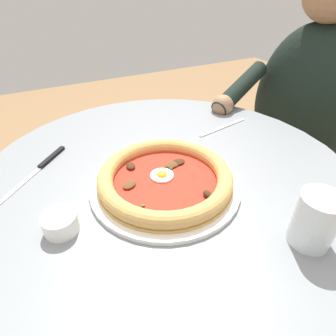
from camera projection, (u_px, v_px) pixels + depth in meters
ground_plane at (167, 328)px, 1.10m from camera, size 6.00×6.00×0.02m
dining_table at (167, 228)px, 0.77m from camera, size 0.88×0.88×0.76m
pizza_on_plate at (165, 179)px, 0.60m from camera, size 0.32×0.32×0.04m
water_glass at (314, 222)px, 0.47m from camera, size 0.07×0.07×0.10m
steak_knife at (44, 164)px, 0.68m from camera, size 0.16×0.17×0.01m
ramekin_capers at (60, 223)px, 0.50m from camera, size 0.06×0.06×0.04m
fork_utensil at (223, 127)px, 0.83m from camera, size 0.18×0.04×0.00m
diner_person at (287, 152)px, 1.16m from camera, size 0.55×0.41×1.18m
cafe_chair_diner at (302, 143)px, 1.24m from camera, size 0.48×0.48×0.84m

